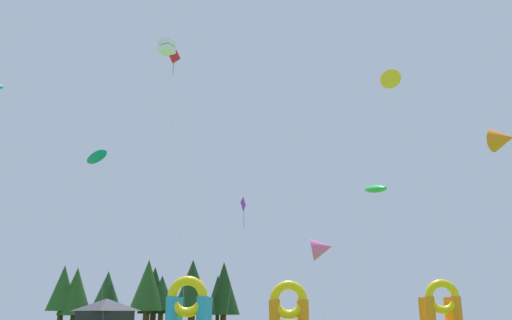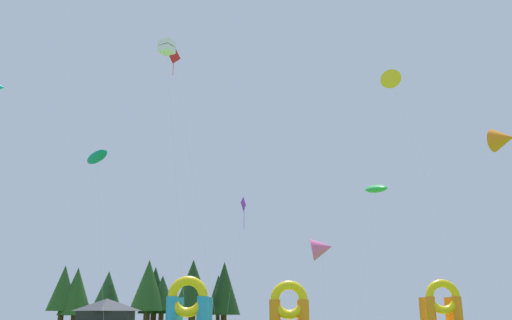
{
  "view_description": "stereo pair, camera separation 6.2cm",
  "coord_description": "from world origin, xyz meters",
  "px_view_note": "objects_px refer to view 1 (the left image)",
  "views": [
    {
      "loc": [
        1.84,
        -33.46,
        1.93
      ],
      "look_at": [
        0.0,
        6.15,
        13.56
      ],
      "focal_mm": 37.46,
      "sensor_mm": 36.0,
      "label": 1
    },
    {
      "loc": [
        1.9,
        -33.46,
        1.93
      ],
      "look_at": [
        0.0,
        6.15,
        13.56
      ],
      "focal_mm": 37.46,
      "sensor_mm": 36.0,
      "label": 2
    }
  ],
  "objects_px": {
    "kite_white_box": "(167,48)",
    "kite_pink_delta": "(322,248)",
    "kite_purple_diamond": "(245,205)",
    "kite_red_diamond": "(174,61)",
    "kite_teal_parafoil": "(97,157)",
    "inflatable_blue_arch": "(189,312)",
    "inflatable_orange_dome": "(441,312)",
    "inflatable_red_slide": "(289,314)",
    "kite_orange_delta": "(503,139)",
    "kite_green_parafoil": "(376,189)",
    "kite_yellow_delta": "(392,83)",
    "festival_tent": "(105,316)"
  },
  "relations": [
    {
      "from": "kite_white_box",
      "to": "kite_pink_delta",
      "type": "xyz_separation_m",
      "value": [
        10.9,
        10.68,
        -12.42
      ]
    },
    {
      "from": "kite_purple_diamond",
      "to": "kite_pink_delta",
      "type": "height_order",
      "value": "kite_purple_diamond"
    },
    {
      "from": "kite_red_diamond",
      "to": "kite_purple_diamond",
      "type": "relative_size",
      "value": 1.71
    },
    {
      "from": "kite_teal_parafoil",
      "to": "inflatable_blue_arch",
      "type": "relative_size",
      "value": 2.92
    },
    {
      "from": "kite_red_diamond",
      "to": "kite_pink_delta",
      "type": "height_order",
      "value": "kite_red_diamond"
    },
    {
      "from": "kite_white_box",
      "to": "inflatable_orange_dome",
      "type": "bearing_deg",
      "value": 53.14
    },
    {
      "from": "kite_teal_parafoil",
      "to": "inflatable_orange_dome",
      "type": "bearing_deg",
      "value": 23.51
    },
    {
      "from": "kite_purple_diamond",
      "to": "kite_teal_parafoil",
      "type": "bearing_deg",
      "value": 179.18
    },
    {
      "from": "kite_pink_delta",
      "to": "inflatable_red_slide",
      "type": "distance_m",
      "value": 21.98
    },
    {
      "from": "kite_orange_delta",
      "to": "kite_teal_parafoil",
      "type": "distance_m",
      "value": 40.63
    },
    {
      "from": "kite_green_parafoil",
      "to": "kite_orange_delta",
      "type": "distance_m",
      "value": 15.83
    },
    {
      "from": "kite_green_parafoil",
      "to": "kite_white_box",
      "type": "bearing_deg",
      "value": -142.2
    },
    {
      "from": "kite_purple_diamond",
      "to": "kite_yellow_delta",
      "type": "distance_m",
      "value": 21.38
    },
    {
      "from": "kite_teal_parafoil",
      "to": "kite_green_parafoil",
      "type": "bearing_deg",
      "value": -14.92
    },
    {
      "from": "kite_purple_diamond",
      "to": "inflatable_blue_arch",
      "type": "distance_m",
      "value": 16.46
    },
    {
      "from": "kite_green_parafoil",
      "to": "kite_orange_delta",
      "type": "relative_size",
      "value": 0.66
    },
    {
      "from": "kite_green_parafoil",
      "to": "kite_yellow_delta",
      "type": "height_order",
      "value": "kite_yellow_delta"
    },
    {
      "from": "kite_yellow_delta",
      "to": "inflatable_blue_arch",
      "type": "height_order",
      "value": "kite_yellow_delta"
    },
    {
      "from": "inflatable_red_slide",
      "to": "festival_tent",
      "type": "height_order",
      "value": "inflatable_red_slide"
    },
    {
      "from": "kite_orange_delta",
      "to": "kite_yellow_delta",
      "type": "distance_m",
      "value": 12.88
    },
    {
      "from": "kite_teal_parafoil",
      "to": "kite_yellow_delta",
      "type": "relative_size",
      "value": 0.67
    },
    {
      "from": "kite_teal_parafoil",
      "to": "kite_white_box",
      "type": "bearing_deg",
      "value": -59.89
    },
    {
      "from": "kite_red_diamond",
      "to": "inflatable_red_slide",
      "type": "bearing_deg",
      "value": 70.62
    },
    {
      "from": "kite_red_diamond",
      "to": "festival_tent",
      "type": "xyz_separation_m",
      "value": [
        -11.9,
        24.69,
        -19.61
      ]
    },
    {
      "from": "kite_green_parafoil",
      "to": "inflatable_blue_arch",
      "type": "xyz_separation_m",
      "value": [
        -18.74,
        17.91,
        -9.97
      ]
    },
    {
      "from": "kite_yellow_delta",
      "to": "kite_teal_parafoil",
      "type": "bearing_deg",
      "value": -175.83
    },
    {
      "from": "festival_tent",
      "to": "kite_white_box",
      "type": "bearing_deg",
      "value": -67.48
    },
    {
      "from": "kite_yellow_delta",
      "to": "kite_purple_diamond",
      "type": "bearing_deg",
      "value": -171.1
    },
    {
      "from": "kite_orange_delta",
      "to": "festival_tent",
      "type": "xyz_separation_m",
      "value": [
        -41.97,
        12.83,
        -16.5
      ]
    },
    {
      "from": "kite_purple_diamond",
      "to": "festival_tent",
      "type": "xyz_separation_m",
      "value": [
        -16.74,
        11.3,
        -10.49
      ]
    },
    {
      "from": "kite_red_diamond",
      "to": "kite_yellow_delta",
      "type": "xyz_separation_m",
      "value": [
        20.8,
        15.9,
        4.87
      ]
    },
    {
      "from": "festival_tent",
      "to": "kite_teal_parafoil",
      "type": "bearing_deg",
      "value": -82.89
    },
    {
      "from": "kite_purple_diamond",
      "to": "kite_teal_parafoil",
      "type": "distance_m",
      "value": 16.24
    },
    {
      "from": "kite_purple_diamond",
      "to": "inflatable_orange_dome",
      "type": "height_order",
      "value": "kite_purple_diamond"
    },
    {
      "from": "kite_purple_diamond",
      "to": "kite_yellow_delta",
      "type": "relative_size",
      "value": 0.47
    },
    {
      "from": "kite_yellow_delta",
      "to": "inflatable_red_slide",
      "type": "distance_m",
      "value": 28.81
    },
    {
      "from": "kite_red_diamond",
      "to": "inflatable_orange_dome",
      "type": "height_order",
      "value": "kite_red_diamond"
    },
    {
      "from": "kite_white_box",
      "to": "kite_orange_delta",
      "type": "bearing_deg",
      "value": 31.08
    },
    {
      "from": "kite_green_parafoil",
      "to": "kite_white_box",
      "type": "relative_size",
      "value": 0.65
    },
    {
      "from": "kite_green_parafoil",
      "to": "kite_yellow_delta",
      "type": "xyz_separation_m",
      "value": [
        4.29,
        9.48,
        14.09
      ]
    },
    {
      "from": "kite_pink_delta",
      "to": "kite_green_parafoil",
      "type": "bearing_deg",
      "value": 17.68
    },
    {
      "from": "kite_white_box",
      "to": "inflatable_blue_arch",
      "type": "xyz_separation_m",
      "value": [
        -2.98,
        30.14,
        -17.2
      ]
    },
    {
      "from": "kite_white_box",
      "to": "kite_teal_parafoil",
      "type": "distance_m",
      "value": 22.54
    },
    {
      "from": "kite_pink_delta",
      "to": "kite_white_box",
      "type": "bearing_deg",
      "value": -135.6
    },
    {
      "from": "kite_white_box",
      "to": "festival_tent",
      "type": "bearing_deg",
      "value": 112.52
    },
    {
      "from": "kite_pink_delta",
      "to": "inflatable_orange_dome",
      "type": "relative_size",
      "value": 1.3
    },
    {
      "from": "kite_green_parafoil",
      "to": "kite_teal_parafoil",
      "type": "distance_m",
      "value": 28.49
    },
    {
      "from": "kite_purple_diamond",
      "to": "inflatable_orange_dome",
      "type": "bearing_deg",
      "value": 36.32
    },
    {
      "from": "kite_purple_diamond",
      "to": "festival_tent",
      "type": "height_order",
      "value": "kite_purple_diamond"
    },
    {
      "from": "kite_pink_delta",
      "to": "inflatable_blue_arch",
      "type": "relative_size",
      "value": 1.29
    }
  ]
}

